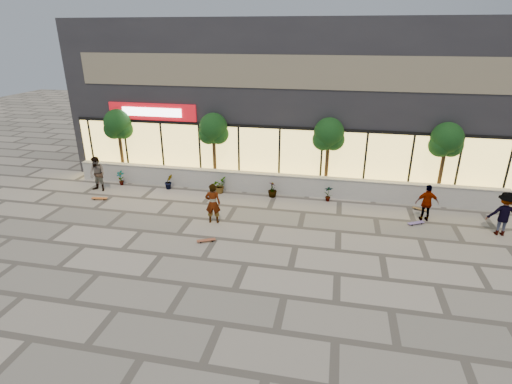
% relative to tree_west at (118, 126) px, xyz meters
% --- Properties ---
extents(ground, '(80.00, 80.00, 0.00)m').
position_rel_tree_west_xyz_m(ground, '(9.00, -7.70, -2.99)').
color(ground, '#A9A092').
rests_on(ground, ground).
extents(planter_wall, '(22.00, 0.42, 1.04)m').
position_rel_tree_west_xyz_m(planter_wall, '(9.00, -0.70, -2.46)').
color(planter_wall, silver).
rests_on(planter_wall, ground).
extents(retail_building, '(24.00, 9.17, 8.50)m').
position_rel_tree_west_xyz_m(retail_building, '(9.00, 4.79, 1.26)').
color(retail_building, '#26262B').
rests_on(retail_building, ground).
extents(shrub_a, '(0.43, 0.29, 0.81)m').
position_rel_tree_west_xyz_m(shrub_a, '(0.50, -1.25, -2.58)').
color(shrub_a, black).
rests_on(shrub_a, ground).
extents(shrub_b, '(0.57, 0.57, 0.81)m').
position_rel_tree_west_xyz_m(shrub_b, '(3.30, -1.25, -2.58)').
color(shrub_b, black).
rests_on(shrub_b, ground).
extents(shrub_c, '(0.68, 0.77, 0.81)m').
position_rel_tree_west_xyz_m(shrub_c, '(6.10, -1.25, -2.58)').
color(shrub_c, black).
rests_on(shrub_c, ground).
extents(shrub_d, '(0.64, 0.64, 0.81)m').
position_rel_tree_west_xyz_m(shrub_d, '(8.90, -1.25, -2.58)').
color(shrub_d, black).
rests_on(shrub_d, ground).
extents(shrub_e, '(0.46, 0.35, 0.81)m').
position_rel_tree_west_xyz_m(shrub_e, '(11.70, -1.25, -2.58)').
color(shrub_e, black).
rests_on(shrub_e, ground).
extents(tree_west, '(1.60, 1.50, 3.92)m').
position_rel_tree_west_xyz_m(tree_west, '(0.00, 0.00, 0.00)').
color(tree_west, '#473119').
rests_on(tree_west, ground).
extents(tree_midwest, '(1.60, 1.50, 3.92)m').
position_rel_tree_west_xyz_m(tree_midwest, '(5.50, 0.00, 0.00)').
color(tree_midwest, '#473119').
rests_on(tree_midwest, ground).
extents(tree_mideast, '(1.60, 1.50, 3.92)m').
position_rel_tree_west_xyz_m(tree_mideast, '(11.50, 0.00, 0.00)').
color(tree_mideast, '#473119').
rests_on(tree_mideast, ground).
extents(tree_east, '(1.60, 1.50, 3.92)m').
position_rel_tree_west_xyz_m(tree_east, '(17.00, 0.00, 0.00)').
color(tree_east, '#473119').
rests_on(tree_east, ground).
extents(skater_center, '(0.72, 0.53, 1.81)m').
position_rel_tree_west_xyz_m(skater_center, '(6.84, -4.66, -2.08)').
color(skater_center, silver).
rests_on(skater_center, ground).
extents(skater_left, '(0.98, 0.81, 1.84)m').
position_rel_tree_west_xyz_m(skater_left, '(-0.20, -2.24, -2.07)').
color(skater_left, '#918D5E').
rests_on(skater_left, ground).
extents(skater_right_near, '(1.02, 0.50, 1.68)m').
position_rel_tree_west_xyz_m(skater_right_near, '(16.00, -2.57, -2.15)').
color(skater_right_near, silver).
rests_on(skater_right_near, ground).
extents(skater_right_far, '(1.23, 0.73, 1.87)m').
position_rel_tree_west_xyz_m(skater_right_far, '(18.80, -3.35, -2.05)').
color(skater_right_far, maroon).
rests_on(skater_right_far, ground).
extents(skateboard_center, '(0.75, 0.51, 0.09)m').
position_rel_tree_west_xyz_m(skateboard_center, '(7.08, -6.43, -2.91)').
color(skateboard_center, brown).
rests_on(skateboard_center, ground).
extents(skateboard_left, '(0.82, 0.31, 0.10)m').
position_rel_tree_west_xyz_m(skateboard_left, '(0.48, -3.38, -2.91)').
color(skateboard_left, '#BC5E23').
rests_on(skateboard_left, ground).
extents(skateboard_right_near, '(0.70, 0.49, 0.08)m').
position_rel_tree_west_xyz_m(skateboard_right_near, '(16.00, -1.50, -2.92)').
color(skateboard_right_near, brown).
rests_on(skateboard_right_near, ground).
extents(skateboard_right_far, '(0.77, 0.54, 0.09)m').
position_rel_tree_west_xyz_m(skateboard_right_far, '(15.57, -3.09, -2.91)').
color(skateboard_right_far, '#68559C').
rests_on(skateboard_right_far, ground).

